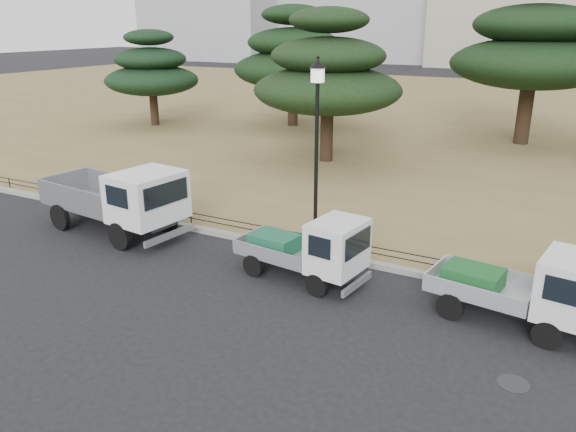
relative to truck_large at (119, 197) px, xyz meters
The scene contains 14 objects.
ground 5.99m from the truck_large, 13.22° to the right, with size 220.00×220.00×0.00m, color black.
lawn 29.83m from the truck_large, 78.97° to the left, with size 120.00×56.00×0.15m, color olive.
curb 5.95m from the truck_large, 12.45° to the left, with size 120.00×0.25×0.16m, color gray.
truck_large is the anchor object (origin of this frame).
truck_kei_front 6.85m from the truck_large, ahead, with size 3.56×1.86×1.80m.
truck_kei_rear 12.04m from the truck_large, ahead, with size 3.70×1.96×1.84m.
street_lamp 6.81m from the truck_large, 14.28° to the left, with size 0.48×0.48×5.34m.
pipe_fence 5.93m from the truck_large, 13.88° to the left, with size 38.00×0.04×0.40m.
tarp_pile 3.29m from the truck_large, 144.67° to the left, with size 1.56×1.26×0.93m.
manhole 12.53m from the truck_large, 11.76° to the right, with size 0.60×0.60×0.01m, color #2D2D30.
pine_west_far 19.64m from the truck_large, 127.52° to the left, with size 5.83×5.83×5.88m.
pine_west_near 20.15m from the truck_large, 101.52° to the left, with size 7.32×7.32×7.32m.
pine_center_left 12.15m from the truck_large, 80.56° to the left, with size 6.83×6.83×6.95m.
pine_center_right 22.86m from the truck_large, 64.58° to the left, with size 8.31×8.31×8.82m.
Camera 1 is at (6.95, -11.06, 6.42)m, focal length 35.00 mm.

